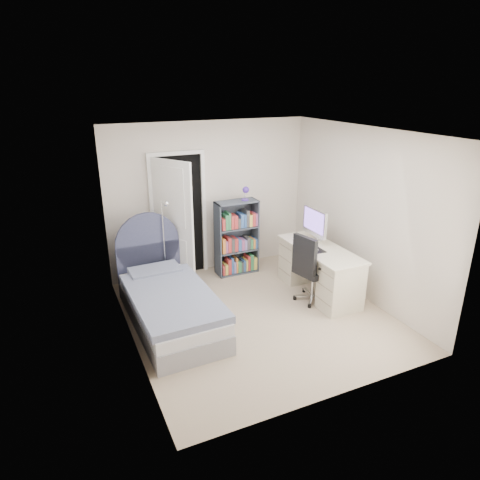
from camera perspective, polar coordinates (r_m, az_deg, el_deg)
name	(u,v)px	position (r m, az deg, el deg)	size (l,w,h in m)	color
room_shell	(259,231)	(5.55, 2.52, 1.25)	(3.50, 3.70, 2.60)	gray
door	(175,220)	(6.76, -8.67, 2.67)	(0.92, 0.73, 2.06)	black
bed	(169,302)	(5.87, -9.50, -8.14)	(1.04, 2.11, 1.28)	gray
nightstand	(147,261)	(6.90, -12.30, -2.69)	(0.43, 0.43, 0.63)	#D9AC85
floor_lamp	(166,256)	(6.57, -9.80, -2.06)	(0.21, 0.21, 1.45)	silver
bookcase	(237,240)	(7.13, -0.36, -0.01)	(0.70, 0.30, 1.49)	#3D4653
desk	(319,268)	(6.60, 10.47, -3.73)	(0.61, 1.53, 1.25)	beige
office_chair	(310,266)	(6.25, 9.32, -3.40)	(0.57, 0.58, 1.05)	silver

